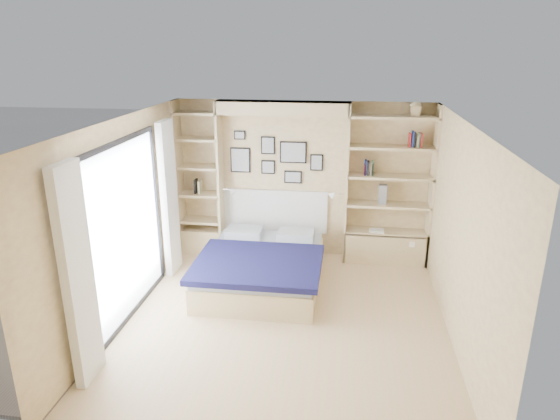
# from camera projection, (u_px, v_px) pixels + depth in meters

# --- Properties ---
(ground) EXTENTS (4.50, 4.50, 0.00)m
(ground) POSITION_uv_depth(u_px,v_px,m) (284.00, 323.00, 6.24)
(ground) COLOR tan
(ground) RESTS_ON ground
(room_shell) EXTENTS (4.50, 4.50, 4.50)m
(room_shell) POSITION_uv_depth(u_px,v_px,m) (272.00, 203.00, 7.37)
(room_shell) COLOR #D7BE83
(room_shell) RESTS_ON ground
(bed) EXTENTS (1.72, 2.28, 1.07)m
(bed) POSITION_uv_depth(u_px,v_px,m) (262.00, 266.00, 7.18)
(bed) COLOR tan
(bed) RESTS_ON ground
(photo_gallery) EXTENTS (1.48, 0.02, 0.82)m
(photo_gallery) POSITION_uv_depth(u_px,v_px,m) (274.00, 158.00, 7.87)
(photo_gallery) COLOR black
(photo_gallery) RESTS_ON ground
(reading_lamps) EXTENTS (1.92, 0.12, 0.15)m
(reading_lamps) POSITION_uv_depth(u_px,v_px,m) (282.00, 193.00, 7.80)
(reading_lamps) COLOR silver
(reading_lamps) RESTS_ON ground
(shelf_decor) EXTENTS (3.49, 0.23, 2.03)m
(shelf_decor) POSITION_uv_depth(u_px,v_px,m) (378.00, 157.00, 7.49)
(shelf_decor) COLOR #A51E1E
(shelf_decor) RESTS_ON ground
(deck) EXTENTS (3.20, 4.00, 0.05)m
(deck) POSITION_uv_depth(u_px,v_px,m) (19.00, 304.00, 6.71)
(deck) COLOR brown
(deck) RESTS_ON ground
(deck_chair) EXTENTS (0.62, 0.80, 0.72)m
(deck_chair) POSITION_uv_depth(u_px,v_px,m) (13.00, 274.00, 6.80)
(deck_chair) COLOR tan
(deck_chair) RESTS_ON ground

